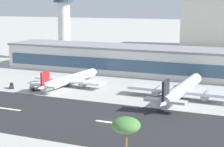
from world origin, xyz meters
name	(u,v)px	position (x,y,z in m)	size (l,w,h in m)	color
ground_plane	(111,122)	(0.00, 0.00, 0.00)	(1400.00, 1400.00, 0.00)	#A8A8A3
runway_strip	(110,123)	(0.00, -0.81, 0.04)	(800.00, 40.04, 0.08)	#262628
runway_centreline_dash_3	(6,109)	(-38.00, -0.81, 0.09)	(12.00, 1.20, 0.01)	white
runway_centreline_dash_4	(114,123)	(1.36, -0.81, 0.09)	(12.00, 1.20, 0.01)	white
terminal_building	(154,61)	(-11.54, 79.14, 6.70)	(156.47, 25.62, 13.38)	silver
control_tower	(64,21)	(-77.20, 105.33, 23.50)	(13.18, 13.18, 40.32)	silver
airliner_red_tail_gate_0	(68,80)	(-36.25, 37.97, 2.79)	(33.05, 41.95, 8.76)	white
airliner_black_tail_gate_1	(181,90)	(12.60, 34.65, 3.40)	(40.24, 51.09, 10.66)	silver
service_baggage_tug_0	(12,86)	(-55.80, 25.36, 1.05)	(3.25, 3.50, 2.20)	#2D3338
service_box_truck_1	(38,86)	(-43.82, 26.58, 1.79)	(5.40, 6.29, 3.25)	#2D3338
palm_tree_0	(126,126)	(18.42, -35.16, 11.65)	(5.61, 5.61, 13.44)	brown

